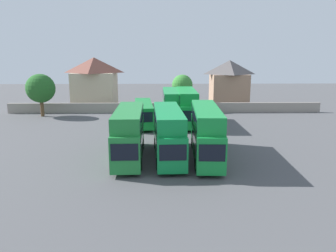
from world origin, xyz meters
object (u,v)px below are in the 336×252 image
(bus_2, at_px, (168,131))
(bus_4, at_px, (144,112))
(bus_6, at_px, (187,105))
(house_terrace_centre, at_px, (229,83))
(bus_1, at_px, (129,131))
(tree_left_of_lot, at_px, (182,85))
(bus_5, at_px, (172,105))
(house_terrace_left, at_px, (95,81))
(tree_behind_wall, at_px, (41,89))
(bus_3, at_px, (206,130))

(bus_2, relative_size, bus_4, 1.01)
(bus_6, bearing_deg, house_terrace_centre, 151.39)
(bus_1, bearing_deg, tree_left_of_lot, 164.60)
(bus_5, relative_size, bus_6, 0.96)
(house_terrace_left, height_order, house_terrace_centre, house_terrace_left)
(bus_2, bearing_deg, house_terrace_left, -160.31)
(bus_6, relative_size, tree_left_of_lot, 1.73)
(tree_left_of_lot, relative_size, tree_behind_wall, 0.94)
(bus_3, height_order, bus_5, bus_3)
(bus_4, distance_m, bus_5, 4.37)
(bus_5, height_order, tree_left_of_lot, tree_left_of_lot)
(house_terrace_centre, bearing_deg, bus_5, -124.34)
(bus_2, xyz_separation_m, bus_5, (0.92, 16.33, 0.10))
(bus_6, bearing_deg, tree_left_of_lot, 179.70)
(bus_1, bearing_deg, bus_5, 162.42)
(bus_5, bearing_deg, house_terrace_centre, 144.86)
(bus_3, bearing_deg, bus_4, -153.14)
(bus_3, distance_m, bus_6, 16.28)
(bus_4, bearing_deg, bus_3, 19.13)
(bus_3, height_order, tree_behind_wall, tree_behind_wall)
(bus_5, bearing_deg, bus_3, 8.87)
(bus_1, relative_size, bus_6, 0.96)
(bus_5, bearing_deg, bus_6, 82.00)
(bus_2, xyz_separation_m, house_terrace_centre, (13.11, 34.18, 1.95))
(bus_2, distance_m, house_terrace_centre, 36.65)
(house_terrace_left, distance_m, tree_behind_wall, 13.30)
(bus_1, relative_size, house_terrace_left, 1.14)
(bus_1, relative_size, tree_left_of_lot, 1.66)
(bus_1, relative_size, bus_2, 0.96)
(bus_1, distance_m, bus_2, 3.86)
(bus_4, xyz_separation_m, house_terrace_centre, (16.42, 18.40, 2.80))
(bus_1, distance_m, bus_6, 17.74)
(bus_5, bearing_deg, tree_behind_wall, -107.72)
(bus_5, height_order, tree_behind_wall, tree_behind_wall)
(bus_6, distance_m, house_terrace_centre, 20.78)
(tree_left_of_lot, bearing_deg, bus_6, -90.63)
(bus_6, relative_size, house_terrace_left, 1.18)
(house_terrace_left, bearing_deg, bus_4, -59.96)
(bus_3, xyz_separation_m, tree_behind_wall, (-24.54, 23.15, 1.85))
(bus_2, distance_m, bus_4, 16.14)
(bus_6, xyz_separation_m, tree_behind_wall, (-23.89, 6.88, 1.82))
(bus_4, bearing_deg, house_terrace_left, -154.62)
(bus_4, height_order, house_terrace_left, house_terrace_left)
(bus_6, bearing_deg, bus_4, -87.18)
(bus_4, height_order, tree_left_of_lot, tree_left_of_lot)
(bus_3, relative_size, bus_4, 1.05)
(bus_3, height_order, house_terrace_left, house_terrace_left)
(house_terrace_centre, distance_m, tree_left_of_lot, 11.43)
(tree_behind_wall, bearing_deg, house_terrace_centre, 18.34)
(bus_2, bearing_deg, bus_6, 166.55)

